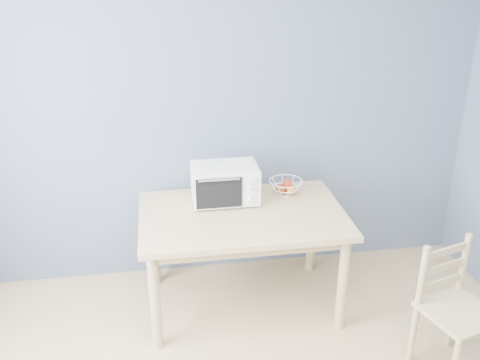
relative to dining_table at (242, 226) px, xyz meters
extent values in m
cube|color=slate|center=(-0.13, 0.55, 0.65)|extent=(4.00, 0.01, 2.60)
cube|color=tan|center=(0.00, 0.00, 0.08)|extent=(1.40, 0.90, 0.04)
cylinder|color=tan|center=(-0.62, -0.37, -0.29)|extent=(0.07, 0.07, 0.71)
cylinder|color=tan|center=(0.62, -0.37, -0.29)|extent=(0.07, 0.07, 0.71)
cylinder|color=tan|center=(-0.62, 0.37, -0.29)|extent=(0.07, 0.07, 0.71)
cylinder|color=tan|center=(0.62, 0.37, -0.29)|extent=(0.07, 0.07, 0.71)
cube|color=silver|center=(-0.09, 0.20, 0.24)|extent=(0.46, 0.31, 0.26)
cube|color=black|center=(-0.15, 0.20, 0.24)|extent=(0.30, 0.27, 0.20)
cube|color=black|center=(-0.15, 0.04, 0.24)|extent=(0.31, 0.01, 0.22)
cylinder|color=silver|center=(-0.15, 0.02, 0.35)|extent=(0.28, 0.02, 0.01)
cube|color=silver|center=(0.07, 0.05, 0.24)|extent=(0.13, 0.01, 0.24)
cylinder|color=black|center=(-0.29, 0.08, 0.11)|extent=(0.02, 0.02, 0.02)
cylinder|color=black|center=(0.10, 0.08, 0.11)|extent=(0.02, 0.02, 0.02)
cylinder|color=black|center=(-0.29, 0.31, 0.11)|extent=(0.02, 0.02, 0.02)
cylinder|color=black|center=(0.10, 0.32, 0.11)|extent=(0.02, 0.02, 0.02)
cylinder|color=silver|center=(0.07, 0.03, 0.32)|extent=(0.05, 0.02, 0.05)
cylinder|color=silver|center=(0.07, 0.03, 0.24)|extent=(0.05, 0.02, 0.05)
cylinder|color=silver|center=(0.07, 0.03, 0.17)|extent=(0.05, 0.02, 0.05)
torus|color=white|center=(0.36, 0.24, 0.21)|extent=(0.25, 0.25, 0.01)
torus|color=white|center=(0.36, 0.24, 0.16)|extent=(0.20, 0.20, 0.01)
torus|color=white|center=(0.36, 0.24, 0.11)|extent=(0.12, 0.12, 0.01)
sphere|color=#B31718|center=(0.33, 0.24, 0.14)|extent=(0.08, 0.08, 0.08)
sphere|color=orange|center=(0.40, 0.22, 0.14)|extent=(0.07, 0.07, 0.07)
sphere|color=#F1B95D|center=(0.36, 0.28, 0.14)|extent=(0.07, 0.07, 0.07)
sphere|color=#B31718|center=(0.37, 0.23, 0.19)|extent=(0.07, 0.07, 0.07)
cube|color=tan|center=(1.16, -0.86, -0.22)|extent=(0.49, 0.49, 0.03)
cylinder|color=tan|center=(0.96, -0.75, -0.44)|extent=(0.04, 0.04, 0.42)
cylinder|color=tan|center=(1.28, -0.66, -0.44)|extent=(0.04, 0.04, 0.42)
cylinder|color=tan|center=(0.96, -0.75, -0.02)|extent=(0.04, 0.04, 0.42)
cylinder|color=tan|center=(1.28, -0.66, -0.02)|extent=(0.04, 0.04, 0.42)
cube|color=tan|center=(1.12, -0.70, -0.11)|extent=(0.32, 0.11, 0.05)
cube|color=tan|center=(1.12, -0.70, 0.00)|extent=(0.32, 0.11, 0.05)
cube|color=tan|center=(1.12, -0.70, 0.11)|extent=(0.32, 0.11, 0.05)
camera|label=1|loc=(-0.53, -3.21, 1.78)|focal=40.00mm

